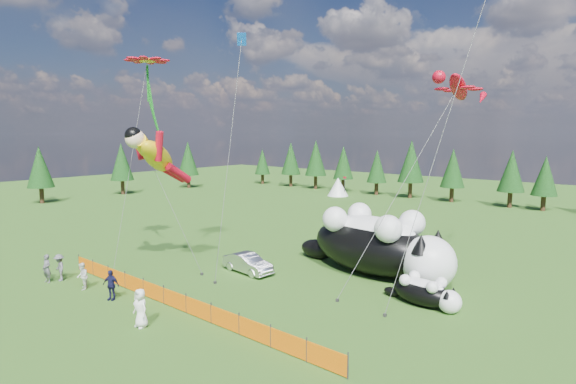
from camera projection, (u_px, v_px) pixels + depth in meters
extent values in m
plane|color=#13370A|center=(217.00, 294.00, 26.61)|extent=(160.00, 160.00, 0.00)
cylinder|color=#262626|center=(79.00, 262.00, 31.25)|extent=(0.06, 0.06, 1.10)
cylinder|color=#262626|center=(93.00, 267.00, 29.98)|extent=(0.06, 0.06, 1.10)
cylinder|color=#262626|center=(108.00, 273.00, 28.70)|extent=(0.06, 0.06, 1.10)
cylinder|color=#262626|center=(125.00, 280.00, 27.43)|extent=(0.06, 0.06, 1.10)
cylinder|color=#262626|center=(144.00, 287.00, 26.16)|extent=(0.06, 0.06, 1.10)
cylinder|color=#262626|center=(164.00, 295.00, 24.89)|extent=(0.06, 0.06, 1.10)
cylinder|color=#262626|center=(186.00, 303.00, 23.62)|extent=(0.06, 0.06, 1.10)
cylinder|color=#262626|center=(211.00, 313.00, 22.35)|extent=(0.06, 0.06, 1.10)
cylinder|color=#262626|center=(239.00, 324.00, 21.08)|extent=(0.06, 0.06, 1.10)
cylinder|color=#262626|center=(271.00, 336.00, 19.80)|extent=(0.06, 0.06, 1.10)
cylinder|color=#262626|center=(307.00, 350.00, 18.53)|extent=(0.06, 0.06, 1.10)
cylinder|color=#262626|center=(348.00, 366.00, 17.26)|extent=(0.06, 0.06, 1.10)
cube|color=#EC6404|center=(86.00, 265.00, 30.62)|extent=(2.00, 0.04, 0.90)
cube|color=#EC6404|center=(101.00, 271.00, 29.35)|extent=(2.00, 0.04, 0.90)
cube|color=#EC6404|center=(117.00, 277.00, 28.08)|extent=(2.00, 0.04, 0.90)
cube|color=#EC6404|center=(134.00, 284.00, 26.80)|extent=(2.00, 0.04, 0.90)
cube|color=#EC6404|center=(153.00, 291.00, 25.53)|extent=(2.00, 0.04, 0.90)
cube|color=#EC6404|center=(175.00, 300.00, 24.26)|extent=(2.00, 0.04, 0.90)
cube|color=#EC6404|center=(198.00, 309.00, 22.99)|extent=(2.00, 0.04, 0.90)
cube|color=#EC6404|center=(225.00, 319.00, 21.72)|extent=(2.00, 0.04, 0.90)
cube|color=#EC6404|center=(254.00, 331.00, 20.45)|extent=(2.00, 0.04, 0.90)
cube|color=#EC6404|center=(288.00, 344.00, 19.17)|extent=(2.00, 0.04, 0.90)
cube|color=#EC6404|center=(327.00, 359.00, 17.90)|extent=(2.00, 0.04, 0.90)
ellipsoid|color=black|center=(371.00, 246.00, 30.35)|extent=(9.75, 5.46, 3.71)
ellipsoid|color=white|center=(371.00, 233.00, 30.23)|extent=(7.34, 3.95, 2.27)
sphere|color=white|center=(429.00, 263.00, 27.23)|extent=(3.30, 3.30, 3.30)
sphere|color=#EC5B6C|center=(451.00, 268.00, 26.21)|extent=(0.46, 0.46, 0.46)
ellipsoid|color=black|center=(317.00, 249.00, 34.09)|extent=(3.04, 1.79, 1.44)
cone|color=black|center=(421.00, 244.00, 26.39)|extent=(1.15, 1.15, 1.15)
cone|color=black|center=(438.00, 239.00, 27.73)|extent=(1.15, 1.15, 1.15)
sphere|color=white|center=(412.00, 223.00, 29.38)|extent=(1.73, 1.73, 1.73)
sphere|color=white|center=(388.00, 229.00, 27.57)|extent=(1.73, 1.73, 1.73)
sphere|color=white|center=(359.00, 214.00, 32.53)|extent=(1.73, 1.73, 1.73)
sphere|color=white|center=(335.00, 219.00, 30.72)|extent=(1.73, 1.73, 1.73)
ellipsoid|color=black|center=(422.00, 293.00, 24.78)|extent=(3.61, 1.95, 1.39)
ellipsoid|color=white|center=(422.00, 287.00, 24.73)|extent=(2.72, 1.41, 0.85)
sphere|color=white|center=(450.00, 302.00, 23.64)|extent=(1.23, 1.23, 1.23)
sphere|color=#EC5B6C|center=(459.00, 304.00, 23.27)|extent=(0.17, 0.17, 0.17)
ellipsoid|color=black|center=(393.00, 292.00, 26.14)|extent=(1.13, 0.64, 0.54)
cone|color=black|center=(447.00, 295.00, 23.32)|extent=(0.43, 0.43, 0.43)
cone|color=black|center=(453.00, 291.00, 23.84)|extent=(0.43, 0.43, 0.43)
sphere|color=white|center=(441.00, 283.00, 24.44)|extent=(0.65, 0.65, 0.65)
sphere|color=white|center=(432.00, 287.00, 23.75)|extent=(0.65, 0.65, 0.65)
sphere|color=white|center=(414.00, 276.00, 25.59)|extent=(0.65, 0.65, 0.65)
sphere|color=white|center=(405.00, 280.00, 24.89)|extent=(0.65, 0.65, 0.65)
imported|color=silver|center=(248.00, 263.00, 30.60)|extent=(4.03, 1.68, 1.30)
imported|color=#535358|center=(47.00, 269.00, 28.50)|extent=(0.73, 0.55, 1.82)
imported|color=white|center=(82.00, 276.00, 27.22)|extent=(0.93, 0.83, 1.65)
imported|color=#141437|center=(111.00, 285.00, 25.51)|extent=(1.15, 0.92, 1.75)
imported|color=#535358|center=(59.00, 268.00, 28.83)|extent=(1.22, 0.79, 1.75)
imported|color=white|center=(141.00, 308.00, 21.90)|extent=(0.95, 0.62, 1.93)
cylinder|color=#595959|center=(180.00, 215.00, 29.94)|extent=(0.03, 0.03, 8.30)
cube|color=#262626|center=(202.00, 274.00, 30.09)|extent=(0.15, 0.15, 0.16)
cylinder|color=#595959|center=(402.00, 186.00, 27.07)|extent=(0.03, 0.03, 15.55)
cube|color=#262626|center=(337.00, 300.00, 25.33)|extent=(0.15, 0.15, 0.16)
cylinder|color=#595959|center=(130.00, 165.00, 30.24)|extent=(0.03, 0.03, 14.77)
cube|color=#262626|center=(113.00, 276.00, 29.57)|extent=(0.15, 0.15, 0.16)
cube|color=#177F1E|center=(149.00, 102.00, 31.27)|extent=(0.22, 0.22, 4.92)
cylinder|color=#595959|center=(229.00, 157.00, 29.17)|extent=(0.03, 0.03, 16.05)
cube|color=#262626|center=(215.00, 282.00, 28.36)|extent=(0.15, 0.15, 0.16)
cylinder|color=#595959|center=(458.00, 85.00, 23.10)|extent=(0.03, 0.03, 24.84)
cube|color=#262626|center=(385.00, 315.00, 23.24)|extent=(0.15, 0.15, 0.16)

